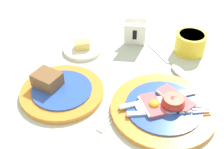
% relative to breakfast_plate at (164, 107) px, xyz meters
% --- Properties ---
extents(ground_plane, '(3.00, 3.00, 0.00)m').
position_rel_breakfast_plate_xyz_m(ground_plane, '(-0.07, 0.02, -0.01)').
color(ground_plane, '#B7CCB7').
extents(breakfast_plate, '(0.24, 0.24, 0.04)m').
position_rel_breakfast_plate_xyz_m(breakfast_plate, '(0.00, 0.00, 0.00)').
color(breakfast_plate, orange).
rests_on(breakfast_plate, ground_plane).
extents(bread_plate, '(0.20, 0.20, 0.05)m').
position_rel_breakfast_plate_xyz_m(bread_plate, '(-0.24, 0.05, 0.00)').
color(bread_plate, orange).
rests_on(bread_plate, ground_plane).
extents(sugar_cup, '(0.08, 0.08, 0.06)m').
position_rel_breakfast_plate_xyz_m(sugar_cup, '(0.10, 0.24, 0.02)').
color(sugar_cup, yellow).
rests_on(sugar_cup, ground_plane).
extents(butter_dish, '(0.11, 0.11, 0.03)m').
position_rel_breakfast_plate_xyz_m(butter_dish, '(-0.20, 0.23, -0.00)').
color(butter_dish, silver).
rests_on(butter_dish, ground_plane).
extents(number_card, '(0.06, 0.05, 0.07)m').
position_rel_breakfast_plate_xyz_m(number_card, '(-0.06, 0.27, 0.03)').
color(number_card, white).
rests_on(number_card, ground_plane).
extents(teaspoon_by_saucer, '(0.10, 0.18, 0.01)m').
position_rel_breakfast_plate_xyz_m(teaspoon_by_saucer, '(0.04, 0.16, -0.01)').
color(teaspoon_by_saucer, silver).
rests_on(teaspoon_by_saucer, ground_plane).
extents(fork_on_cloth, '(0.11, 0.17, 0.01)m').
position_rel_breakfast_plate_xyz_m(fork_on_cloth, '(-0.15, -0.09, -0.01)').
color(fork_on_cloth, silver).
rests_on(fork_on_cloth, ground_plane).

